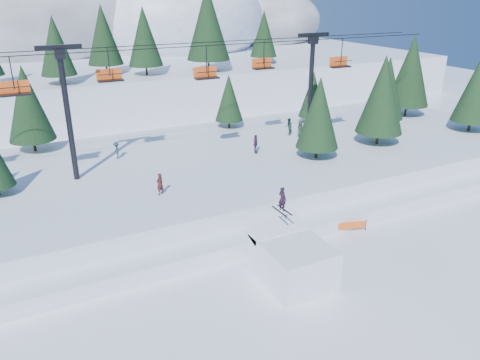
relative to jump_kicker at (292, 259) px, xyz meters
name	(u,v)px	position (x,y,z in m)	size (l,w,h in m)	color
ground	(296,297)	(-0.75, -1.68, -1.36)	(160.00, 160.00, 0.00)	white
mid_shelf	(184,175)	(-0.75, 16.32, -0.11)	(70.00, 22.00, 2.50)	white
berm	(234,230)	(-0.75, 6.32, -0.81)	(70.00, 6.00, 1.10)	white
mountain_ridge	(44,31)	(-5.82, 71.67, 8.28)	(119.00, 60.00, 26.46)	white
jump_kicker	(292,259)	(0.00, 0.00, 0.00)	(3.72, 5.07, 5.52)	white
chairlift	(190,82)	(0.17, 16.37, 7.96)	(46.00, 3.21, 10.28)	black
conifer_stand	(228,105)	(3.71, 16.59, 5.60)	(63.90, 17.74, 9.27)	black
distant_skiers	(185,151)	(-0.53, 16.63, 1.98)	(30.97, 10.16, 1.78)	#1D3424
banner_near	(348,226)	(6.85, 3.13, -0.82)	(2.75, 0.83, 0.90)	black
banner_far	(346,211)	(8.25, 5.08, -0.82)	(2.62, 1.20, 0.90)	black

